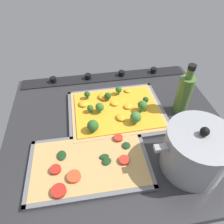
{
  "coord_description": "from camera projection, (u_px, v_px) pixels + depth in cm",
  "views": [
    {
      "loc": [
        10.09,
        47.89,
        53.71
      ],
      "look_at": [
        1.7,
        -1.46,
        5.89
      ],
      "focal_mm": 32.55,
      "sensor_mm": 36.0,
      "label": 1
    }
  ],
  "objects": [
    {
      "name": "oil_bottle",
      "position": [
        184.0,
        94.0,
        0.73
      ],
      "size": [
        5.22,
        5.22,
        19.97
      ],
      "color": "#476B2D",
      "rests_on": "ground_plane"
    },
    {
      "name": "broccoli_pizza",
      "position": [
        116.0,
        110.0,
        0.76
      ],
      "size": [
        33.52,
        26.55,
        5.8
      ],
      "color": "tan",
      "rests_on": "baking_tray_front"
    },
    {
      "name": "baking_tray_back",
      "position": [
        89.0,
        164.0,
        0.61
      ],
      "size": [
        36.08,
        22.1,
        1.3
      ],
      "color": "slate",
      "rests_on": "ground_plane"
    },
    {
      "name": "cooking_pot",
      "position": [
        196.0,
        151.0,
        0.56
      ],
      "size": [
        25.06,
        18.22,
        16.33
      ],
      "color": "gray",
      "rests_on": "ground_plane"
    },
    {
      "name": "ground_plane",
      "position": [
        117.0,
        129.0,
        0.73
      ],
      "size": [
        77.94,
        69.03,
        3.0
      ],
      "primitive_type": "cube",
      "color": "#28282B"
    },
    {
      "name": "stove_control_panel",
      "position": [
        105.0,
        77.0,
        0.94
      ],
      "size": [
        74.82,
        7.0,
        2.6
      ],
      "color": "black",
      "rests_on": "ground_plane"
    },
    {
      "name": "veggie_pizza_back",
      "position": [
        89.0,
        164.0,
        0.6
      ],
      "size": [
        33.65,
        19.68,
        1.9
      ],
      "color": "tan",
      "rests_on": "baking_tray_back"
    },
    {
      "name": "baking_tray_front",
      "position": [
        116.0,
        112.0,
        0.77
      ],
      "size": [
        35.94,
        28.98,
        1.3
      ],
      "color": "slate",
      "rests_on": "ground_plane"
    }
  ]
}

